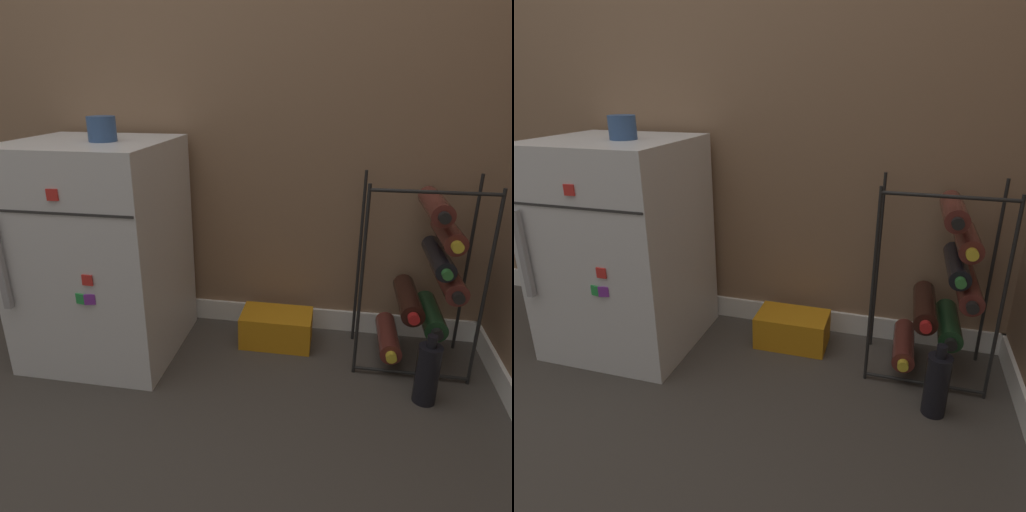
# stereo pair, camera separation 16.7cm
# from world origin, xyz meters

# --- Properties ---
(ground_plane) EXTENTS (14.00, 14.00, 0.00)m
(ground_plane) POSITION_xyz_m (0.00, 0.00, 0.00)
(ground_plane) COLOR #423D38
(wall_back) EXTENTS (7.03, 0.07, 2.50)m
(wall_back) POSITION_xyz_m (0.00, 0.62, 1.24)
(wall_back) COLOR #84664C
(wall_back) RESTS_ON ground_plane
(mini_fridge) EXTENTS (0.54, 0.55, 0.81)m
(mini_fridge) POSITION_xyz_m (-0.45, 0.30, 0.41)
(mini_fridge) COLOR silver
(mini_fridge) RESTS_ON ground_plane
(wine_rack) EXTENTS (0.41, 0.33, 0.70)m
(wine_rack) POSITION_xyz_m (0.74, 0.40, 0.35)
(wine_rack) COLOR black
(wine_rack) RESTS_ON ground_plane
(soda_box) EXTENTS (0.28, 0.17, 0.13)m
(soda_box) POSITION_xyz_m (0.20, 0.44, 0.07)
(soda_box) COLOR orange
(soda_box) RESTS_ON ground_plane
(fridge_top_cup) EXTENTS (0.09, 0.09, 0.08)m
(fridge_top_cup) POSITION_xyz_m (-0.38, 0.28, 0.86)
(fridge_top_cup) COLOR #335184
(fridge_top_cup) RESTS_ON mini_fridge
(loose_bottle_floor) EXTENTS (0.08, 0.08, 0.25)m
(loose_bottle_floor) POSITION_xyz_m (0.74, 0.16, 0.11)
(loose_bottle_floor) COLOR black
(loose_bottle_floor) RESTS_ON ground_plane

